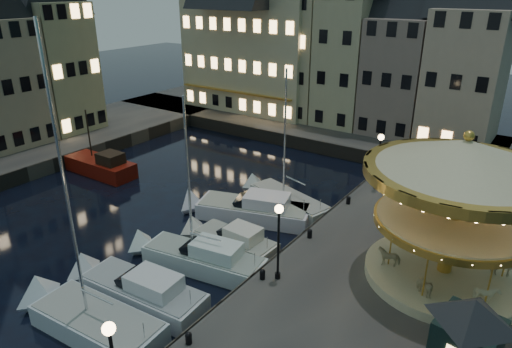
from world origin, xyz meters
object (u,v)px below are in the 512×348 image
Objects in this scene: motorboat_c at (198,258)px; carousel at (460,186)px; bollard_b at (262,274)px; red_fishing_boat at (102,167)px; bollard_c at (310,233)px; motorboat_a at (90,320)px; ticket_kiosk at (470,326)px; motorboat_f at (284,200)px; motorboat_d at (230,242)px; bollard_d at (348,200)px; bollard_a at (189,337)px; streetlamp_b at (279,231)px; streetlamp_c at (379,154)px; motorboat_e at (248,210)px; motorboat_b at (137,290)px.

motorboat_c reaches higher than carousel.
red_fishing_boat reaches higher than bollard_b.
bollard_c is 0.04× the size of motorboat_a.
motorboat_a reaches higher than ticket_kiosk.
bollard_b is 10.97m from motorboat_f.
bollard_c is 6.70m from motorboat_c.
motorboat_d is at bearing -167.95° from carousel.
motorboat_c is at bearing 175.57° from ticket_kiosk.
motorboat_c reaches higher than red_fishing_boat.
bollard_c is 5.50m from bollard_d.
carousel is at bearing 35.17° from bollard_b.
motorboat_d is at bearing -152.73° from bollard_c.
bollard_c is 1.00× the size of bollard_d.
bollard_a is 1.00× the size of bollard_c.
motorboat_d is (-4.89, 2.29, -3.38)m from streetlamp_b.
carousel is at bearing 42.28° from motorboat_a.
motorboat_a is (-5.44, -0.99, -1.06)m from bollard_a.
bollard_c is 6.85m from motorboat_f.
streetlamp_c reaches higher than motorboat_e.
motorboat_f is at bearing 68.84° from motorboat_e.
bollard_a is at bearing -95.71° from streetlamp_b.
motorboat_d is at bearing -119.08° from bollard_d.
ticket_kiosk is at bearing -70.71° from carousel.
bollard_c is 0.14× the size of ticket_kiosk.
red_fishing_boat is 31.52m from ticket_kiosk.
bollard_d is at bearing 130.57° from ticket_kiosk.
streetlamp_c is 18.97m from motorboat_b.
streetlamp_c is 7.32× the size of bollard_a.
bollard_d is at bearing 69.72° from motorboat_b.
bollard_b is 21.82m from red_fishing_boat.
bollard_b is at bearing 90.00° from bollard_a.
ticket_kiosk is (9.09, -14.82, -0.34)m from streetlamp_c.
motorboat_a is 18.53m from carousel.
motorboat_b is (-5.85, -17.72, -3.38)m from streetlamp_c.
streetlamp_c reaches higher than bollard_d.
streetlamp_b is 1.00× the size of streetlamp_c.
red_fishing_boat is (-20.89, -4.27, -0.92)m from bollard_d.
bollard_d is 8.88m from motorboat_d.
motorboat_c reaches higher than bollard_b.
motorboat_b is at bearing -144.68° from bollard_b.
motorboat_e is (-5.84, 1.92, -0.96)m from bollard_c.
bollard_a is (-0.60, -6.00, -2.41)m from streetlamp_b.
motorboat_d is 0.61× the size of motorboat_f.
bollard_a is 1.00× the size of bollard_d.
motorboat_d is 13.44m from carousel.
motorboat_c is 2.52m from motorboat_d.
red_fishing_boat is at bearing 167.01° from ticket_kiosk.
motorboat_b is (-5.85, -4.22, -3.38)m from streetlamp_b.
motorboat_b is 10.66m from motorboat_e.
motorboat_a is 9.35m from motorboat_d.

